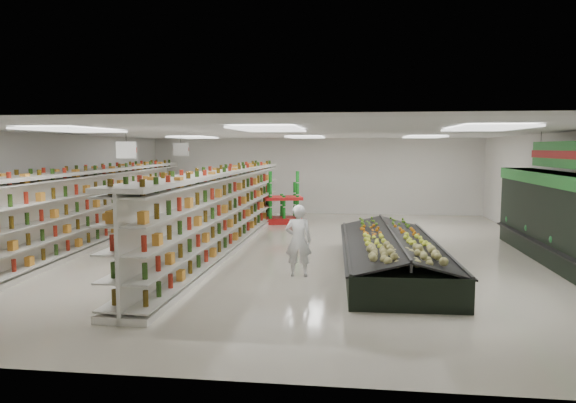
# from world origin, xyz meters

# --- Properties ---
(floor) EXTENTS (16.00, 16.00, 0.00)m
(floor) POSITION_xyz_m (0.00, 0.00, 0.00)
(floor) COLOR beige
(floor) RESTS_ON ground
(ceiling) EXTENTS (14.00, 16.00, 0.02)m
(ceiling) POSITION_xyz_m (0.00, 0.00, 3.20)
(ceiling) COLOR white
(ceiling) RESTS_ON wall_back
(wall_back) EXTENTS (14.00, 0.02, 3.20)m
(wall_back) POSITION_xyz_m (0.00, 8.00, 1.60)
(wall_back) COLOR silver
(wall_back) RESTS_ON floor
(wall_front) EXTENTS (14.00, 0.02, 3.20)m
(wall_front) POSITION_xyz_m (0.00, -8.00, 1.60)
(wall_front) COLOR silver
(wall_front) RESTS_ON floor
(wall_left) EXTENTS (0.02, 16.00, 3.20)m
(wall_left) POSITION_xyz_m (-7.00, 0.00, 1.60)
(wall_left) COLOR silver
(wall_left) RESTS_ON floor
(wall_right) EXTENTS (0.02, 16.00, 3.20)m
(wall_right) POSITION_xyz_m (7.00, 0.00, 1.60)
(wall_right) COLOR silver
(wall_right) RESTS_ON floor
(produce_wall_case) EXTENTS (0.93, 8.00, 2.20)m
(produce_wall_case) POSITION_xyz_m (6.53, -1.50, 1.24)
(produce_wall_case) COLOR black
(produce_wall_case) RESTS_ON floor
(aisle_sign_near) EXTENTS (0.52, 0.06, 0.75)m
(aisle_sign_near) POSITION_xyz_m (-3.80, -2.00, 2.75)
(aisle_sign_near) COLOR white
(aisle_sign_near) RESTS_ON ceiling
(aisle_sign_far) EXTENTS (0.52, 0.06, 0.75)m
(aisle_sign_far) POSITION_xyz_m (-3.80, 2.00, 2.75)
(aisle_sign_far) COLOR white
(aisle_sign_far) RESTS_ON ceiling
(hortifruti_banner) EXTENTS (0.12, 3.20, 0.95)m
(hortifruti_banner) POSITION_xyz_m (6.25, -1.50, 2.65)
(hortifruti_banner) COLOR #217D2A
(hortifruti_banner) RESTS_ON ceiling
(gondola_left) EXTENTS (1.43, 12.61, 2.18)m
(gondola_left) POSITION_xyz_m (-5.92, 0.75, 1.00)
(gondola_left) COLOR white
(gondola_left) RESTS_ON floor
(gondola_center) EXTENTS (1.17, 12.60, 2.18)m
(gondola_center) POSITION_xyz_m (-1.94, -0.06, 1.00)
(gondola_center) COLOR white
(gondola_center) RESTS_ON floor
(produce_island) EXTENTS (2.41, 6.20, 0.92)m
(produce_island) POSITION_xyz_m (2.50, -2.09, 0.42)
(produce_island) COLOR black
(produce_island) RESTS_ON floor
(soda_endcap) EXTENTS (1.58, 1.26, 1.78)m
(soda_endcap) POSITION_xyz_m (-0.93, 4.96, 0.86)
(soda_endcap) COLOR #A21312
(soda_endcap) RESTS_ON floor
(shopper_main) EXTENTS (0.60, 0.42, 1.58)m
(shopper_main) POSITION_xyz_m (0.44, -2.83, 0.79)
(shopper_main) COLOR white
(shopper_main) RESTS_ON floor
(shopper_background) EXTENTS (0.67, 0.88, 1.62)m
(shopper_background) POSITION_xyz_m (-2.94, 4.09, 0.81)
(shopper_background) COLOR tan
(shopper_background) RESTS_ON floor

